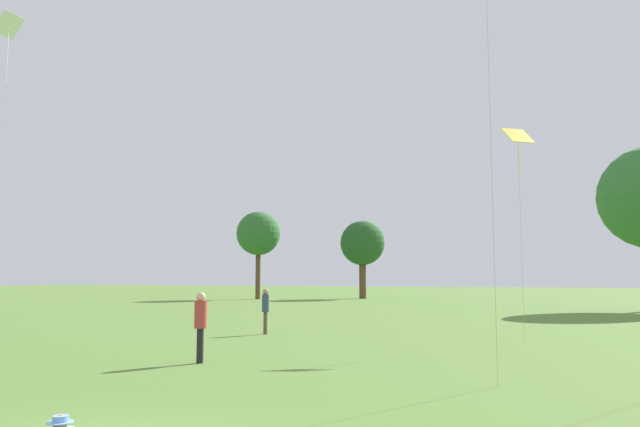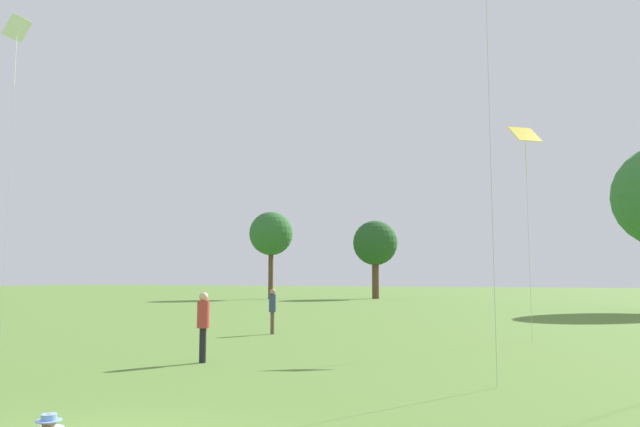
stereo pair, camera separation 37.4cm
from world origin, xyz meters
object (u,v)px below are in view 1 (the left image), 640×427
(person_standing_1, at_px, (201,320))
(kite_2, at_px, (8,39))
(person_standing_2, at_px, (265,306))
(kite_0, at_px, (518,141))
(distant_tree_1, at_px, (362,244))
(distant_tree_2, at_px, (258,234))

(person_standing_1, relative_size, kite_2, 0.17)
(person_standing_1, height_order, person_standing_2, person_standing_1)
(kite_0, bearing_deg, person_standing_1, -123.65)
(distant_tree_1, distance_m, distant_tree_2, 11.22)
(person_standing_2, relative_size, kite_2, 0.16)
(person_standing_2, distance_m, distant_tree_1, 43.06)
(person_standing_1, height_order, distant_tree_2, distant_tree_2)
(person_standing_1, height_order, kite_2, kite_2)
(person_standing_1, xyz_separation_m, person_standing_2, (-2.44, 8.06, -0.02))
(distant_tree_1, bearing_deg, person_standing_2, -75.60)
(kite_2, bearing_deg, distant_tree_2, -119.22)
(kite_0, distance_m, kite_2, 17.82)
(person_standing_2, distance_m, kite_0, 11.45)
(person_standing_2, xyz_separation_m, kite_0, (9.62, 1.29, 6.07))
(person_standing_1, height_order, kite_0, kite_0)
(distant_tree_1, xyz_separation_m, distant_tree_2, (-9.65, -5.64, 0.97))
(person_standing_1, relative_size, kite_0, 0.24)
(person_standing_1, xyz_separation_m, kite_0, (7.18, 9.35, 6.05))
(person_standing_1, bearing_deg, kite_2, 154.00)
(kite_2, height_order, distant_tree_2, kite_2)
(kite_0, xyz_separation_m, distant_tree_2, (-29.91, 34.51, -0.32))
(kite_2, height_order, distant_tree_1, kite_2)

